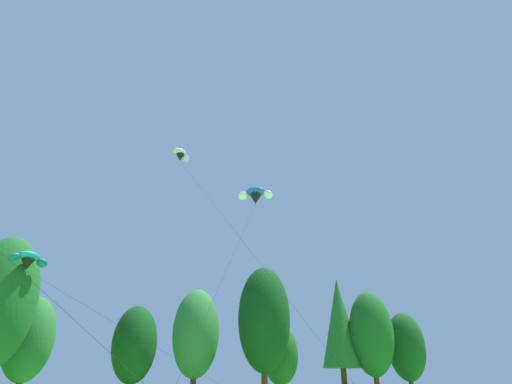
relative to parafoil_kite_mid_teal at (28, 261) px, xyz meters
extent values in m
ellipsoid|color=#19561E|center=(-1.45, 2.67, -2.87)|extent=(5.51, 5.51, 10.79)
ellipsoid|color=#236628|center=(1.07, 7.76, -5.28)|extent=(4.44, 4.44, 7.67)
ellipsoid|color=#0F3D14|center=(10.41, 6.29, -5.59)|extent=(4.30, 4.30, 7.28)
ellipsoid|color=#2D7033|center=(16.79, 6.82, -4.19)|extent=(4.92, 4.92, 9.08)
ellipsoid|color=#0F3D14|center=(23.18, 3.34, -2.74)|extent=(5.57, 5.57, 10.95)
ellipsoid|color=#19561E|center=(27.17, 7.11, -6.04)|extent=(4.10, 4.10, 6.69)
cone|color=#236628|center=(35.22, 6.16, -2.09)|extent=(4.79, 4.79, 10.72)
ellipsoid|color=#19561E|center=(37.94, 3.66, -3.57)|extent=(5.20, 5.20, 9.89)
ellipsoid|color=#144719|center=(43.37, 3.79, -4.89)|extent=(4.61, 4.61, 8.18)
ellipsoid|color=teal|center=(0.01, -0.02, 0.36)|extent=(2.10, 1.81, 0.96)
ellipsoid|color=#0F666B|center=(1.01, 0.54, 0.03)|extent=(1.18, 1.19, 1.11)
ellipsoid|color=#0F666B|center=(-0.99, -0.58, 0.03)|extent=(1.14, 1.21, 1.11)
cone|color=black|center=(-0.04, 0.06, -0.35)|extent=(1.40, 1.40, 0.88)
cylinder|color=black|center=(6.34, -6.66, -5.19)|extent=(12.77, 13.44, 8.82)
ellipsoid|color=white|center=(11.10, -2.73, 11.48)|extent=(1.65, 1.57, 0.72)
ellipsoid|color=silver|center=(11.78, -2.15, 11.22)|extent=(0.96, 0.99, 0.84)
ellipsoid|color=silver|center=(10.41, -3.31, 11.22)|extent=(0.97, 0.97, 0.84)
cone|color=black|center=(11.05, -2.67, 10.92)|extent=(1.13, 1.13, 0.69)
cylinder|color=black|center=(15.62, -9.28, 0.27)|extent=(9.16, 13.23, 20.62)
ellipsoid|color=blue|center=(16.31, -8.64, 5.85)|extent=(2.02, 1.84, 0.87)
ellipsoid|color=white|center=(17.21, -9.23, 5.55)|extent=(1.16, 1.19, 1.02)
ellipsoid|color=white|center=(15.41, -8.05, 5.55)|extent=(1.17, 1.21, 1.02)
cone|color=black|center=(16.36, -8.56, 5.19)|extent=(1.34, 1.34, 0.83)
cylinder|color=black|center=(11.11, -16.27, -2.41)|extent=(10.52, 15.44, 14.39)
camera|label=1|loc=(2.07, -37.86, -8.97)|focal=29.30mm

